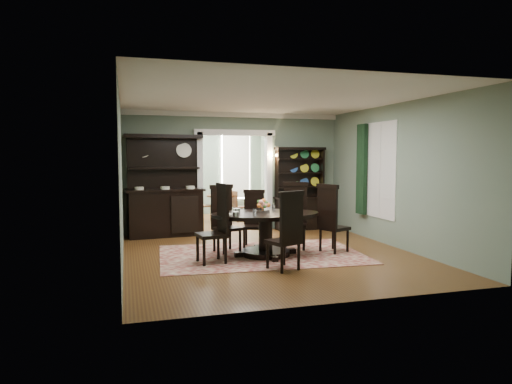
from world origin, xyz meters
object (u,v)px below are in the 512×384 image
Objects in this scene: sideboard at (165,201)px; welsh_dresser at (300,200)px; dining_table at (266,226)px; parlor_table at (221,204)px.

welsh_dresser is (3.48, 0.05, -0.07)m from sideboard.
welsh_dresser is at bearing 58.99° from dining_table.
dining_table is 1.00× the size of welsh_dresser.
sideboard is 2.91× the size of parlor_table.
parlor_table is (0.12, 4.80, -0.07)m from dining_table.
welsh_dresser reaches higher than dining_table.
parlor_table is at bearing 90.59° from dining_table.
welsh_dresser reaches higher than parlor_table.
dining_table is at bearing -127.46° from welsh_dresser.
welsh_dresser is at bearing -49.60° from parlor_table.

